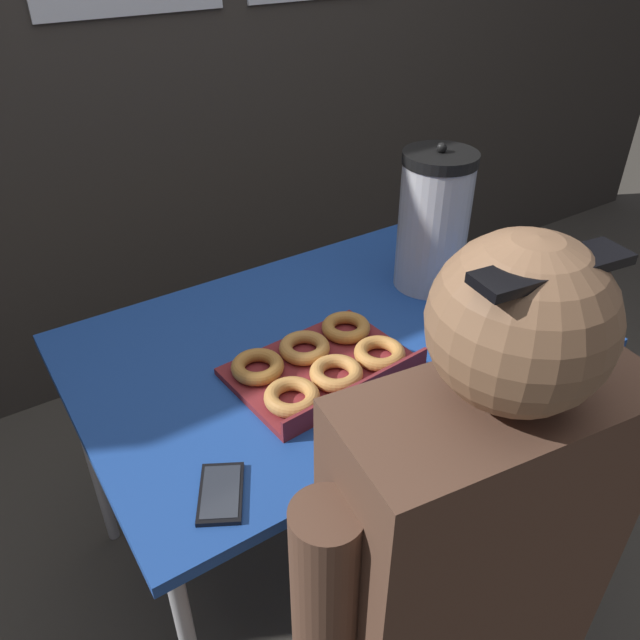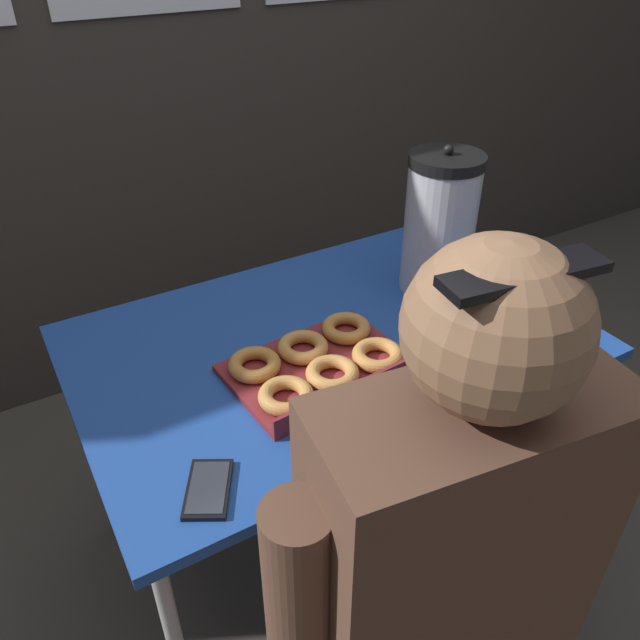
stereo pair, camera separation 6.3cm
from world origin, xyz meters
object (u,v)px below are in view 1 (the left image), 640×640
Objects in this scene: person_seated at (459,604)px; cell_phone at (221,493)px; coffee_urn at (434,221)px; donut_box at (321,364)px.

cell_phone is at bearing -44.11° from person_seated.
cell_phone is 0.12× the size of person_seated.
person_seated reaches higher than coffee_urn.
cell_phone is (-0.80, -0.36, -0.18)m from coffee_urn.
cell_phone is at bearing -155.74° from coffee_urn.
coffee_urn is at bearing -119.40° from person_seated.
person_seated is at bearing -22.29° from cell_phone.
donut_box is 0.39m from cell_phone.
donut_box is 0.31× the size of person_seated.
coffee_urn is (0.46, 0.17, 0.16)m from donut_box.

